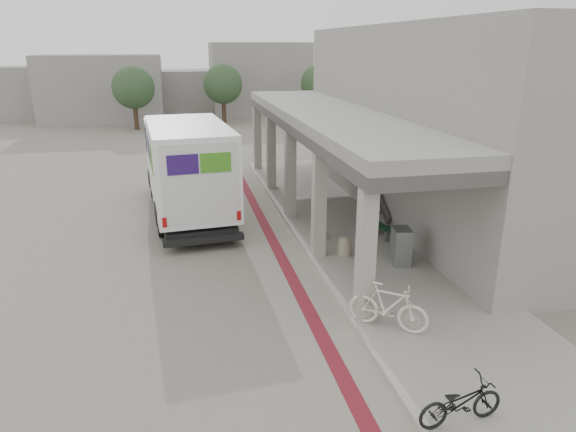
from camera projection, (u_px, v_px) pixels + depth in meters
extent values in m
plane|color=slate|center=(253.00, 271.00, 15.07)|extent=(120.00, 120.00, 0.00)
cube|color=maroon|center=(274.00, 243.00, 17.12)|extent=(0.35, 40.00, 0.01)
cube|color=gray|center=(381.00, 257.00, 15.84)|extent=(4.40, 28.00, 0.12)
cube|color=gray|center=(424.00, 122.00, 19.59)|extent=(4.30, 17.00, 7.00)
cube|color=#484644|center=(330.00, 125.00, 18.84)|extent=(3.40, 16.90, 0.35)
cube|color=gray|center=(331.00, 115.00, 18.73)|extent=(3.40, 16.90, 0.35)
cube|color=gray|center=(102.00, 88.00, 44.12)|extent=(10.00, 6.00, 5.50)
cube|color=gray|center=(185.00, 92.00, 49.46)|extent=(8.00, 6.00, 4.00)
cube|color=gray|center=(259.00, 78.00, 48.60)|extent=(9.00, 6.00, 6.50)
cube|color=gray|center=(37.00, 92.00, 45.86)|extent=(7.00, 5.00, 4.50)
cylinder|color=#38281C|center=(136.00, 114.00, 39.65)|extent=(0.36, 0.36, 2.40)
sphere|color=#2B4226|center=(133.00, 88.00, 39.01)|extent=(3.20, 3.20, 3.20)
cylinder|color=#38281C|center=(224.00, 109.00, 42.90)|extent=(0.36, 0.36, 2.40)
sphere|color=#2B4226|center=(223.00, 84.00, 42.26)|extent=(3.20, 3.20, 3.20)
cylinder|color=#38281C|center=(319.00, 108.00, 43.56)|extent=(0.36, 0.36, 2.40)
sphere|color=#2B4226|center=(320.00, 84.00, 42.93)|extent=(3.20, 3.20, 3.20)
cube|color=black|center=(189.00, 203.00, 20.01)|extent=(3.00, 8.00, 0.34)
cube|color=white|center=(189.00, 165.00, 18.54)|extent=(3.16, 6.02, 2.91)
cube|color=white|center=(179.00, 149.00, 22.10)|extent=(2.85, 2.34, 2.57)
cube|color=white|center=(178.00, 165.00, 23.46)|extent=(2.51, 0.88, 0.89)
cube|color=black|center=(176.00, 132.00, 22.71)|extent=(2.50, 0.75, 1.17)
cube|color=black|center=(204.00, 240.00, 16.37)|extent=(2.59, 0.50, 0.20)
cube|color=#2A1359|center=(149.00, 149.00, 18.72)|extent=(0.15, 1.56, 0.84)
cube|color=#3F8D1E|center=(151.00, 158.00, 17.20)|extent=(0.15, 1.56, 0.84)
cube|color=#2A1359|center=(183.00, 165.00, 15.52)|extent=(0.95, 0.11, 0.62)
cube|color=#3F8D1E|center=(216.00, 163.00, 15.80)|extent=(0.95, 0.11, 0.62)
cylinder|color=black|center=(154.00, 185.00, 22.30)|extent=(0.40, 1.03, 1.01)
cylinder|color=black|center=(208.00, 181.00, 22.95)|extent=(0.40, 1.03, 1.01)
cylinder|color=black|center=(162.00, 222.00, 17.63)|extent=(0.40, 1.03, 1.01)
cylinder|color=black|center=(230.00, 216.00, 18.28)|extent=(0.40, 1.03, 1.01)
cube|color=slate|center=(389.00, 236.00, 16.93)|extent=(0.37, 0.18, 0.37)
cube|color=slate|center=(363.00, 223.00, 18.13)|extent=(0.37, 0.18, 0.37)
cube|color=#10321D|center=(373.00, 225.00, 17.40)|extent=(0.60, 1.69, 0.04)
cube|color=#10321D|center=(376.00, 224.00, 17.46)|extent=(0.60, 1.69, 0.04)
cube|color=#10321D|center=(379.00, 223.00, 17.53)|extent=(0.60, 1.69, 0.04)
cylinder|color=gray|center=(344.00, 249.00, 15.81)|extent=(0.41, 0.41, 0.41)
sphere|color=gray|center=(344.00, 243.00, 15.74)|extent=(0.41, 0.41, 0.41)
cylinder|color=gray|center=(318.00, 232.00, 17.20)|extent=(0.41, 0.41, 0.41)
sphere|color=gray|center=(318.00, 226.00, 17.14)|extent=(0.41, 0.41, 0.41)
cube|color=slate|center=(401.00, 246.00, 15.08)|extent=(0.59, 0.73, 1.10)
imported|color=black|center=(461.00, 402.00, 8.71)|extent=(1.63, 0.68, 0.83)
imported|color=silver|center=(388.00, 306.00, 11.61)|extent=(1.80, 1.54, 1.12)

